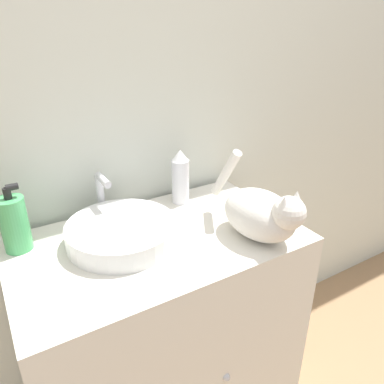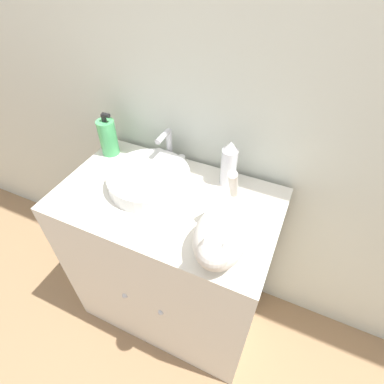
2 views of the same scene
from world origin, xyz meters
name	(u,v)px [view 1 (image 1 of 2)]	position (x,y,z in m)	size (l,w,h in m)	color
wall_back	(109,67)	(0.00, 0.53, 1.25)	(6.00, 0.05, 2.50)	silver
vanity_cabinet	(163,341)	(0.00, 0.24, 0.40)	(0.82, 0.50, 0.81)	silver
sink_basin	(122,232)	(-0.09, 0.28, 0.84)	(0.31, 0.31, 0.06)	white
faucet	(102,199)	(-0.09, 0.44, 0.88)	(0.14, 0.10, 0.15)	silver
cat	(262,213)	(0.26, 0.10, 0.89)	(0.19, 0.35, 0.23)	silver
soap_bottle	(14,224)	(-0.35, 0.39, 0.89)	(0.07, 0.07, 0.19)	#4CB266
spray_bottle	(180,177)	(0.17, 0.42, 0.90)	(0.06, 0.06, 0.19)	silver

